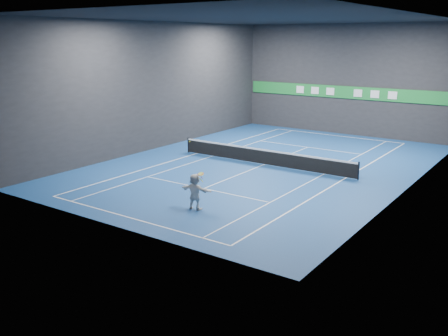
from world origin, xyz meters
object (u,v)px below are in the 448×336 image
Objects in this scene: tennis_ball at (190,141)px; tennis_racket at (201,175)px; tennis_net at (264,156)px; player at (195,192)px.

tennis_ball is 1.63m from tennis_racket.
player is at bearing -79.73° from tennis_net.
tennis_ball is at bearing -81.93° from tennis_net.
tennis_ball is at bearing -28.29° from player.
tennis_racket is (2.00, -9.23, 1.19)m from tennis_net.
tennis_net is (-1.68, 9.28, -0.33)m from player.
tennis_racket is (0.71, -0.10, -1.47)m from tennis_ball.
tennis_net is at bearing -87.36° from player.
tennis_net is (-1.29, 9.13, -2.65)m from tennis_ball.
tennis_ball is 9.60m from tennis_net.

